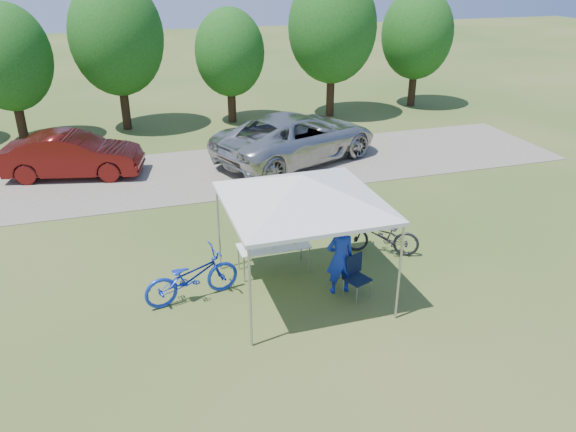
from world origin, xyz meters
name	(u,v)px	position (x,y,z in m)	size (l,w,h in m)	color
ground	(302,292)	(0.00, 0.00, 0.00)	(100.00, 100.00, 0.00)	#2D5119
gravel_strip	(227,170)	(0.00, 8.00, 0.01)	(24.00, 5.00, 0.02)	gray
canopy	(303,179)	(0.00, 0.00, 2.65)	(4.53, 4.53, 3.00)	#A5A5AA
treeline	(186,41)	(-0.29, 14.05, 3.53)	(24.89, 4.28, 6.30)	#382314
folding_table	(274,247)	(-0.33, 1.06, 0.63)	(1.63, 0.68, 0.67)	white
folding_chair	(356,273)	(1.07, -0.42, 0.53)	(0.59, 0.62, 0.90)	black
cooler	(261,240)	(-0.64, 1.06, 0.86)	(0.52, 0.35, 0.38)	white
ice_cream_cup	(295,242)	(0.17, 1.01, 0.70)	(0.07, 0.07, 0.06)	yellow
cyclist	(340,257)	(0.78, -0.22, 0.85)	(0.62, 0.40, 1.69)	#142CA9
bike_blue	(192,277)	(-2.31, 0.44, 0.54)	(0.72, 2.07, 1.09)	#1632C2
bike_dark	(381,236)	(2.41, 1.09, 0.49)	(0.65, 1.86, 0.98)	black
minivan	(297,137)	(2.60, 8.27, 0.88)	(2.85, 6.18, 1.72)	#B3B3AE
sedan	(73,155)	(-4.94, 8.97, 0.75)	(1.55, 4.43, 1.46)	#51100D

